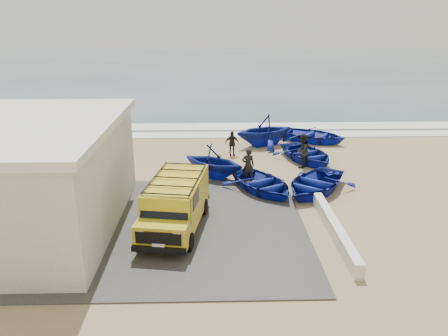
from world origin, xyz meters
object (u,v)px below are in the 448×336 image
object	(u,v)px
boat_mid_left	(213,161)
fisherman_middle	(302,151)
boat_near_left	(262,183)
fisherman_back	(232,143)
parapet	(335,229)
building	(8,177)
boat_mid_right	(307,154)
boat_near_right	(314,183)
van	(176,202)
fisherman_front	(248,165)
boat_far_right	(313,135)
boat_far_left	(264,130)

from	to	relation	value
boat_mid_left	fisherman_middle	xyz separation A→B (m)	(4.90, 1.54, 0.05)
boat_near_left	fisherman_back	size ratio (longest dim) A/B	2.72
parapet	boat_mid_left	size ratio (longest dim) A/B	1.77
building	boat_mid_right	world-z (taller)	building
boat_near_right	fisherman_middle	xyz separation A→B (m)	(0.09, 3.62, 0.50)
fisherman_back	boat_mid_left	bearing A→B (deg)	-116.65
parapet	van	bearing A→B (deg)	172.28
boat_mid_right	fisherman_front	size ratio (longest dim) A/B	2.39
boat_mid_right	boat_far_right	xyz separation A→B (m)	(1.24, 4.13, 0.02)
fisherman_front	van	bearing A→B (deg)	53.23
fisherman_middle	fisherman_back	world-z (taller)	fisherman_middle
parapet	fisherman_middle	size ratio (longest dim) A/B	3.17
van	fisherman_front	bearing A→B (deg)	66.27
boat_near_right	boat_near_left	bearing A→B (deg)	-145.94
boat_near_right	fisherman_back	xyz separation A→B (m)	(-3.69, 5.92, 0.30)
van	boat_far_right	xyz separation A→B (m)	(8.13, 12.38, -0.66)
building	fisherman_middle	size ratio (longest dim) A/B	4.96
building	parapet	size ratio (longest dim) A/B	1.57
boat_near_left	fisherman_back	xyz separation A→B (m)	(-1.21, 5.79, 0.33)
building	van	world-z (taller)	building
parapet	fisherman_back	xyz separation A→B (m)	(-3.51, 10.33, 0.47)
fisherman_back	boat_far_right	bearing A→B (deg)	17.21
fisherman_middle	fisherman_back	distance (m)	4.43
boat_mid_left	fisherman_back	size ratio (longest dim) A/B	2.27
boat_mid_left	boat_far_left	bearing A→B (deg)	3.29
van	boat_near_left	distance (m)	5.37
building	boat_near_left	distance (m)	10.94
boat_mid_left	boat_mid_right	bearing A→B (deg)	-31.93
boat_mid_right	fisherman_front	xyz separation A→B (m)	(-3.66, -3.22, 0.45)
fisherman_front	fisherman_middle	bearing A→B (deg)	-149.35
boat_near_left	boat_mid_left	size ratio (longest dim) A/B	1.20
fisherman_front	fisherman_middle	world-z (taller)	fisherman_middle
parapet	fisherman_back	size ratio (longest dim) A/B	4.02
boat_near_left	boat_far_right	world-z (taller)	boat_far_right
boat_far_right	fisherman_back	distance (m)	6.23
boat_mid_left	fisherman_middle	world-z (taller)	fisherman_middle
boat_near_right	boat_mid_right	size ratio (longest dim) A/B	1.03
boat_mid_right	fisherman_middle	size ratio (longest dim) A/B	2.23
boat_far_right	boat_mid_right	bearing A→B (deg)	-163.93
boat_near_left	boat_far_left	xyz separation A→B (m)	(0.98, 7.86, 0.61)
van	building	bearing A→B (deg)	-172.53
parapet	fisherman_middle	world-z (taller)	fisherman_middle
boat_mid_left	fisherman_middle	bearing A→B (deg)	-39.98
fisherman_middle	boat_near_left	bearing A→B (deg)	0.79
boat_far_right	fisherman_middle	distance (m)	5.48
building	boat_near_right	world-z (taller)	building
van	boat_far_left	world-z (taller)	van
boat_far_right	fisherman_front	xyz separation A→B (m)	(-4.90, -7.35, 0.43)
boat_near_left	boat_near_right	world-z (taller)	boat_near_right
boat_mid_right	fisherman_middle	world-z (taller)	fisherman_middle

